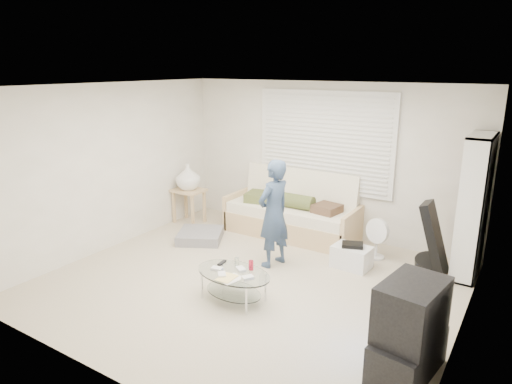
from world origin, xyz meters
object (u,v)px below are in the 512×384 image
Objects in this scene: futon_sofa at (292,214)px; tv_unit at (409,330)px; bookshelf at (473,207)px; coffee_table at (234,277)px.

tv_unit is (2.57, -2.61, 0.09)m from futon_sofa.
bookshelf is 3.26m from coffee_table.
bookshelf is 1.90× the size of coffee_table.
bookshelf reaches higher than coffee_table.
coffee_table is at bearing -79.07° from futon_sofa.
futon_sofa is 2.41× the size of tv_unit.
coffee_table is (-2.24, -2.27, -0.66)m from bookshelf.
futon_sofa reaches higher than tv_unit.
coffee_table is (-2.11, 0.26, -0.15)m from tv_unit.
tv_unit is at bearing -45.43° from futon_sofa.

